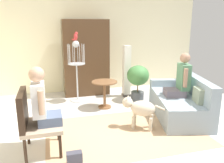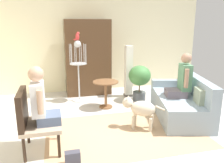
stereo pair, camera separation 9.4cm
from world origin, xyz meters
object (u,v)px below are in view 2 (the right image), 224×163
at_px(bird_cage_stand, 78,69).
at_px(handbag, 73,158).
at_px(column_lamp, 128,72).
at_px(person_on_armchair, 41,100).
at_px(parrot, 77,36).
at_px(couch, 182,103).
at_px(armchair, 32,117).
at_px(dog, 140,108).
at_px(person_on_couch, 182,80).
at_px(potted_plant, 140,78).
at_px(round_end_table, 106,89).
at_px(armoire_cabinet, 88,58).

height_order(bird_cage_stand, handbag, bird_cage_stand).
bearing_deg(column_lamp, person_on_armchair, -132.80).
height_order(parrot, column_lamp, parrot).
bearing_deg(couch, person_on_armchair, -166.65).
height_order(armchair, parrot, parrot).
height_order(armchair, handbag, armchair).
relative_size(dog, column_lamp, 0.51).
relative_size(person_on_couch, handbag, 4.15).
distance_m(couch, person_on_couch, 0.50).
bearing_deg(column_lamp, armchair, -134.75).
xyz_separation_m(dog, parrot, (-0.90, 1.86, 1.20)).
bearing_deg(bird_cage_stand, dog, -63.97).
distance_m(armchair, potted_plant, 3.02).
bearing_deg(round_end_table, armoire_cabinet, 100.30).
xyz_separation_m(parrot, potted_plant, (1.46, -0.35, -1.02)).
bearing_deg(column_lamp, round_end_table, -137.70).
xyz_separation_m(round_end_table, armoire_cabinet, (-0.22, 1.21, 0.56)).
height_order(person_on_armchair, parrot, parrot).
bearing_deg(bird_cage_stand, person_on_armchair, -109.45).
bearing_deg(column_lamp, potted_plant, -67.91).
xyz_separation_m(armchair, handbag, (0.53, -0.49, -0.45)).
bearing_deg(dog, parrot, 115.93).
xyz_separation_m(person_on_armchair, column_lamp, (2.08, 2.24, -0.13)).
xyz_separation_m(person_on_couch, parrot, (-1.89, 1.56, 0.80)).
distance_m(couch, parrot, 2.80).
relative_size(armchair, armoire_cabinet, 0.48).
relative_size(column_lamp, handbag, 6.38).
height_order(couch, person_on_armchair, person_on_armchair).
distance_m(bird_cage_stand, column_lamp, 1.31).
relative_size(round_end_table, potted_plant, 0.70).
relative_size(round_end_table, bird_cage_stand, 0.42).
height_order(person_on_couch, bird_cage_stand, bird_cage_stand).
distance_m(person_on_couch, handbag, 2.64).
bearing_deg(armoire_cabinet, person_on_armchair, -111.58).
bearing_deg(couch, bird_cage_stand, 141.24).
distance_m(person_on_armchair, potted_plant, 2.91).
bearing_deg(column_lamp, parrot, -177.95).
bearing_deg(armoire_cabinet, couch, -52.57).
xyz_separation_m(couch, person_on_armchair, (-2.71, -0.64, 0.50)).
bearing_deg(potted_plant, armoire_cabinet, 141.45).
bearing_deg(person_on_couch, parrot, 140.44).
bearing_deg(potted_plant, column_lamp, 112.09).
relative_size(column_lamp, armoire_cabinet, 0.68).
xyz_separation_m(couch, bird_cage_stand, (-1.93, 1.55, 0.50)).
bearing_deg(dog, armchair, -169.52).
height_order(couch, armoire_cabinet, armoire_cabinet).
relative_size(armoire_cabinet, handbag, 9.43).
height_order(person_on_couch, armoire_cabinet, armoire_cabinet).
relative_size(person_on_armchair, armoire_cabinet, 0.43).
height_order(armchair, armoire_cabinet, armoire_cabinet).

